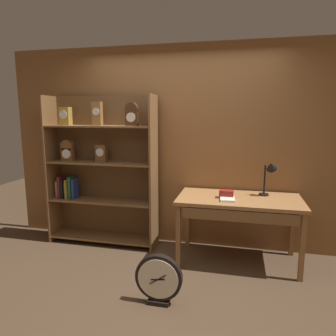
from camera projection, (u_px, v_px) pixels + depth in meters
The scene contains 8 objects.
ground_plane at pixel (154, 298), 2.96m from camera, with size 10.00×10.00×0.00m, color #4C3826.
back_wood_panel at pixel (182, 147), 4.07m from camera, with size 4.80×0.05×2.60m, color brown.
bookshelf at pixel (99, 170), 4.13m from camera, with size 1.46×0.35×1.97m.
workbench at pixel (239, 205), 3.57m from camera, with size 1.41×0.73×0.78m.
desk_lamp at pixel (269, 171), 3.59m from camera, with size 0.20×0.20×0.44m.
toolbox_small at pixel (226, 194), 3.57m from camera, with size 0.16×0.10×0.09m, color maroon.
open_repair_manual at pixel (227, 199), 3.49m from camera, with size 0.16×0.22×0.03m, color silver.
round_clock_large at pixel (159, 279), 2.84m from camera, with size 0.44×0.11×0.48m.
Camera 1 is at (0.74, -2.61, 1.73)m, focal length 33.27 mm.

